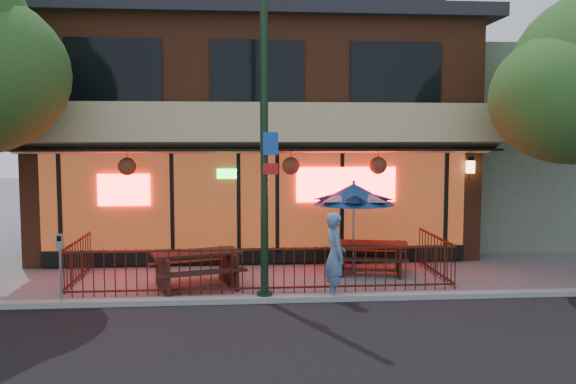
% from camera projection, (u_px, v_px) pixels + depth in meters
% --- Properties ---
extents(ground, '(80.00, 80.00, 0.00)m').
position_uv_depth(ground, '(264.00, 296.00, 12.80)').
color(ground, gray).
rests_on(ground, ground).
extents(curb, '(80.00, 0.25, 0.12)m').
position_uv_depth(curb, '(265.00, 299.00, 12.30)').
color(curb, '#999993').
rests_on(curb, ground).
extents(restaurant_building, '(12.96, 9.49, 8.05)m').
position_uv_depth(restaurant_building, '(253.00, 113.00, 19.50)').
color(restaurant_building, brown).
rests_on(restaurant_building, ground).
extents(neighbor_building, '(6.00, 7.00, 6.00)m').
position_uv_depth(neighbor_building, '(514.00, 147.00, 20.94)').
color(neighbor_building, gray).
rests_on(neighbor_building, ground).
extents(patio_fence, '(8.44, 2.62, 1.00)m').
position_uv_depth(patio_fence, '(263.00, 261.00, 13.24)').
color(patio_fence, '#47190F').
rests_on(patio_fence, ground).
extents(street_light, '(0.43, 0.32, 7.00)m').
position_uv_depth(street_light, '(264.00, 146.00, 12.12)').
color(street_light, black).
rests_on(street_light, ground).
extents(picnic_table_left, '(2.26, 1.97, 0.82)m').
position_uv_depth(picnic_table_left, '(196.00, 264.00, 13.43)').
color(picnic_table_left, '#3B1E15').
rests_on(picnic_table_left, ground).
extents(picnic_table_right, '(2.03, 1.71, 0.76)m').
position_uv_depth(picnic_table_right, '(371.00, 253.00, 14.95)').
color(picnic_table_right, '#321C11').
rests_on(picnic_table_right, ground).
extents(patio_umbrella, '(2.00, 2.00, 2.28)m').
position_uv_depth(patio_umbrella, '(354.00, 194.00, 14.91)').
color(patio_umbrella, gray).
rests_on(patio_umbrella, ground).
extents(pedestrian, '(0.52, 0.71, 1.80)m').
position_uv_depth(pedestrian, '(335.00, 256.00, 12.50)').
color(pedestrian, '#547CA8').
rests_on(pedestrian, ground).
extents(parking_meter_near, '(0.13, 0.11, 1.45)m').
position_uv_depth(parking_meter_near, '(60.00, 258.00, 11.90)').
color(parking_meter_near, '#93969B').
rests_on(parking_meter_near, ground).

